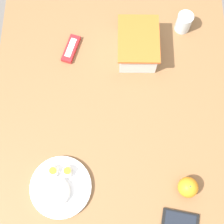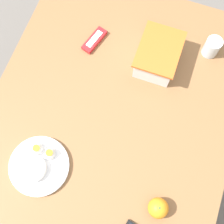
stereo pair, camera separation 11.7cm
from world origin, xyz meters
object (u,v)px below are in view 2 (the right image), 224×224
at_px(food_container, 158,56).
at_px(orange_fruit, 158,208).
at_px(rice_plate, 39,165).
at_px(drinking_glass, 212,47).
at_px(candy_bar, 94,40).

bearing_deg(food_container, orange_fruit, 17.05).
xyz_separation_m(rice_plate, drinking_glass, (-0.66, 0.47, 0.03)).
bearing_deg(drinking_glass, food_container, -59.38).
bearing_deg(rice_plate, candy_bar, 179.09).
relative_size(food_container, drinking_glass, 2.48).
distance_m(rice_plate, drinking_glass, 0.81).
xyz_separation_m(orange_fruit, candy_bar, (-0.55, -0.44, -0.03)).
distance_m(orange_fruit, drinking_glass, 0.66).
height_order(food_container, rice_plate, food_container).
distance_m(rice_plate, candy_bar, 0.55).
bearing_deg(orange_fruit, drinking_glass, 177.86).
bearing_deg(candy_bar, drinking_glass, 103.19).
bearing_deg(rice_plate, food_container, 152.96).
distance_m(food_container, candy_bar, 0.27).
relative_size(orange_fruit, candy_bar, 0.55).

